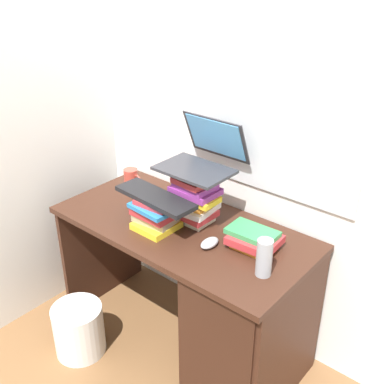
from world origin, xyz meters
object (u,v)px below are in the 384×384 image
book_stack_tall (194,197)px  computer_mouse (210,243)px  book_stack_keyboard_riser (156,214)px  laptop (204,156)px  book_stack_side (254,239)px  mug (131,178)px  wastebasket (79,329)px  water_bottle (264,258)px  desk (230,309)px  keyboard (155,197)px

book_stack_tall → computer_mouse: book_stack_tall is taller
book_stack_keyboard_riser → laptop: 0.35m
book_stack_side → mug: 0.87m
book_stack_side → wastebasket: (-0.73, -0.48, -0.63)m
mug → water_bottle: water_bottle is taller
book_stack_keyboard_riser → wastebasket: size_ratio=0.80×
book_stack_tall → book_stack_side: book_stack_tall is taller
book_stack_tall → mug: (-0.52, 0.07, -0.08)m
book_stack_side → computer_mouse: 0.20m
desk → wastebasket: desk is taller
water_bottle → computer_mouse: bearing=176.2°
computer_mouse → water_bottle: (0.29, -0.02, 0.06)m
book_stack_keyboard_riser → mug: 0.48m
laptop → mug: bearing=-179.9°
laptop → mug: size_ratio=2.94×
computer_mouse → mug: mug is taller
computer_mouse → laptop: bearing=135.0°
book_stack_tall → wastebasket: size_ratio=0.95×
desk → book_stack_keyboard_riser: bearing=-169.8°
desk → water_bottle: (0.19, -0.05, 0.41)m
book_stack_keyboard_riser → computer_mouse: (0.29, 0.04, -0.05)m
book_stack_keyboard_riser → mug: bearing=150.7°
wastebasket → mug: bearing=104.1°
desk → water_bottle: size_ratio=7.87×
water_bottle → wastebasket: bearing=-158.8°
mug → desk: bearing=-11.3°
laptop → keyboard: laptop is taller
keyboard → computer_mouse: bearing=9.5°
desk → computer_mouse: 0.36m
keyboard → water_bottle: size_ratio=2.58×
water_bottle → wastebasket: 1.14m
laptop → wastebasket: laptop is taller
keyboard → mug: 0.49m
desk → computer_mouse: (-0.10, -0.04, 0.35)m
book_stack_side → laptop: bearing=167.6°
desk → laptop: size_ratio=3.74×
keyboard → computer_mouse: keyboard is taller
computer_mouse → mug: bearing=164.5°
desk → book_stack_side: bearing=59.7°
book_stack_tall → mug: book_stack_tall is taller
keyboard → water_bottle: (0.59, 0.01, -0.08)m
desk → book_stack_side: 0.38m
desk → wastebasket: 0.82m
book_stack_side → water_bottle: size_ratio=1.48×
keyboard → wastebasket: (-0.27, -0.33, -0.74)m
book_stack_keyboard_riser → mug: size_ratio=1.92×
laptop → desk: bearing=-28.4°
desk → laptop: laptop is taller
book_stack_side → laptop: laptop is taller
keyboard → book_stack_side: bearing=22.2°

